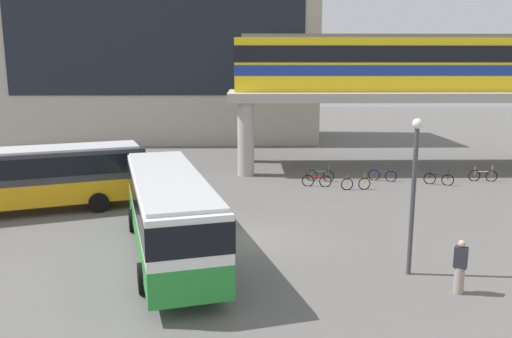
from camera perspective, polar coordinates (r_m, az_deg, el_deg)
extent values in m
plane|color=#605E5B|center=(31.76, -1.23, -1.80)|extent=(120.00, 120.00, 0.00)
cube|color=#B2A899|center=(52.52, -10.01, 12.59)|extent=(29.14, 10.40, 17.01)
cube|color=black|center=(47.37, -11.03, 13.73)|extent=(26.22, 0.10, 9.52)
cube|color=#ADA89E|center=(38.47, 17.43, 7.73)|extent=(26.70, 6.57, 0.60)
cylinder|color=#ADA89E|center=(34.28, -1.13, 3.29)|extent=(1.10, 1.10, 4.84)
cylinder|color=#ADA89E|center=(39.21, -1.14, 4.31)|extent=(1.10, 1.10, 4.84)
cube|color=yellow|center=(38.19, 16.60, 10.91)|extent=(24.39, 2.90, 3.60)
cube|color=navy|center=(38.20, 16.57, 10.37)|extent=(24.45, 2.96, 0.70)
cube|color=black|center=(38.20, 16.66, 11.99)|extent=(24.45, 2.96, 1.10)
cube|color=slate|center=(38.24, 16.77, 13.78)|extent=(23.41, 2.61, 0.24)
cube|color=#268C33|center=(20.22, -9.50, -6.60)|extent=(5.22, 11.27, 1.10)
cube|color=white|center=(19.86, -9.62, -3.03)|extent=(5.22, 11.27, 1.50)
cube|color=black|center=(19.84, -9.63, -2.82)|extent=(5.27, 11.32, 0.96)
cube|color=silver|center=(19.68, -9.70, -0.75)|extent=(4.96, 10.71, 0.12)
cylinder|color=black|center=(23.66, -13.47, -5.49)|extent=(0.53, 1.04, 1.00)
cylinder|color=black|center=(23.87, -7.45, -5.12)|extent=(0.53, 1.04, 1.00)
cylinder|color=black|center=(17.44, -12.40, -11.63)|extent=(0.53, 1.04, 1.00)
cylinder|color=black|center=(17.73, -4.17, -10.99)|extent=(0.53, 1.04, 1.00)
cube|color=orange|center=(28.10, -23.46, -2.30)|extent=(11.19, 6.12, 1.10)
cube|color=#333338|center=(27.84, -23.67, 0.30)|extent=(11.19, 6.12, 1.50)
cube|color=black|center=(27.83, -23.68, 0.45)|extent=(11.24, 6.17, 0.96)
cube|color=silver|center=(27.71, -23.80, 1.94)|extent=(10.63, 5.82, 0.12)
cylinder|color=black|center=(27.03, -16.92, -3.56)|extent=(1.04, 0.61, 1.00)
cylinder|color=black|center=(29.46, -17.31, -2.37)|extent=(1.04, 0.61, 1.00)
torus|color=black|center=(31.29, 11.84, -1.60)|extent=(0.74, 0.13, 0.74)
torus|color=black|center=(30.98, 10.00, -1.67)|extent=(0.74, 0.13, 0.74)
cylinder|color=orange|center=(31.07, 10.94, -1.13)|extent=(1.05, 0.15, 0.05)
cylinder|color=orange|center=(30.91, 10.02, -1.12)|extent=(0.04, 0.04, 0.55)
cylinder|color=orange|center=(31.22, 11.87, -0.98)|extent=(0.04, 0.04, 0.65)
torus|color=black|center=(31.55, 7.64, -1.36)|extent=(0.74, 0.18, 0.74)
torus|color=black|center=(31.58, 5.74, -1.30)|extent=(0.74, 0.18, 0.74)
cylinder|color=#B21E1E|center=(31.50, 6.70, -0.83)|extent=(1.04, 0.23, 0.05)
cylinder|color=#B21E1E|center=(31.51, 5.75, -0.77)|extent=(0.04, 0.04, 0.55)
cylinder|color=#B21E1E|center=(31.47, 7.66, -0.73)|extent=(0.04, 0.04, 0.65)
torus|color=black|center=(33.73, 20.35, -1.15)|extent=(0.70, 0.35, 0.74)
torus|color=black|center=(33.77, 18.57, -1.01)|extent=(0.70, 0.35, 0.74)
cylinder|color=black|center=(33.69, 19.49, -0.61)|extent=(0.98, 0.47, 0.05)
cylinder|color=black|center=(33.71, 18.61, -0.51)|extent=(0.04, 0.04, 0.55)
cylinder|color=black|center=(33.66, 20.39, -0.57)|extent=(0.04, 0.04, 0.65)
torus|color=black|center=(35.97, 24.51, -0.72)|extent=(0.74, 0.16, 0.74)
torus|color=black|center=(35.65, 22.90, -0.69)|extent=(0.74, 0.16, 0.74)
cylinder|color=silver|center=(35.75, 23.74, -0.27)|extent=(1.05, 0.19, 0.05)
cylinder|color=silver|center=(35.59, 22.94, -0.22)|extent=(0.04, 0.04, 0.55)
cylinder|color=silver|center=(35.90, 24.55, -0.17)|extent=(0.04, 0.04, 0.65)
torus|color=black|center=(33.77, 14.62, -0.78)|extent=(0.71, 0.33, 0.74)
torus|color=black|center=(33.89, 12.86, -0.66)|extent=(0.71, 0.33, 0.74)
cylinder|color=#1E3FA5|center=(33.77, 13.76, -0.26)|extent=(0.99, 0.44, 0.05)
cylinder|color=#1E3FA5|center=(33.83, 12.88, -0.16)|extent=(0.04, 0.04, 0.55)
cylinder|color=#1E3FA5|center=(33.70, 14.65, -0.20)|extent=(0.04, 0.04, 0.65)
torus|color=black|center=(33.04, 7.97, -0.79)|extent=(0.73, 0.24, 0.74)
torus|color=black|center=(33.15, 6.17, -0.70)|extent=(0.73, 0.24, 0.74)
cylinder|color=#1E7F33|center=(33.04, 7.08, -0.27)|extent=(1.03, 0.31, 0.05)
cylinder|color=#1E7F33|center=(33.09, 6.18, -0.19)|extent=(0.04, 0.04, 0.55)
cylinder|color=#1E7F33|center=(32.97, 7.99, -0.19)|extent=(0.04, 0.04, 0.65)
cylinder|color=gray|center=(18.24, 21.44, -11.34)|extent=(0.32, 0.32, 0.87)
cube|color=#26262D|center=(17.97, 21.62, -9.04)|extent=(0.48, 0.43, 0.69)
sphere|color=tan|center=(17.82, 21.73, -7.64)|extent=(0.24, 0.24, 0.24)
cylinder|color=#3F3F44|center=(18.59, 16.86, -3.62)|extent=(0.16, 0.16, 5.17)
sphere|color=silver|center=(18.10, 17.36, 4.78)|extent=(0.36, 0.36, 0.36)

